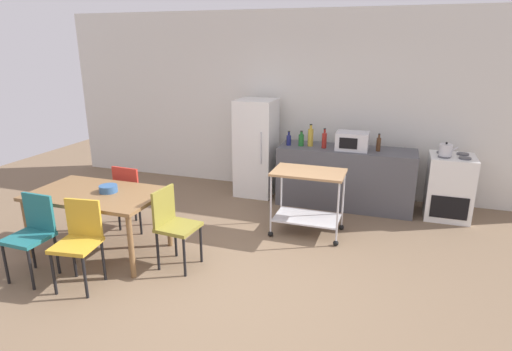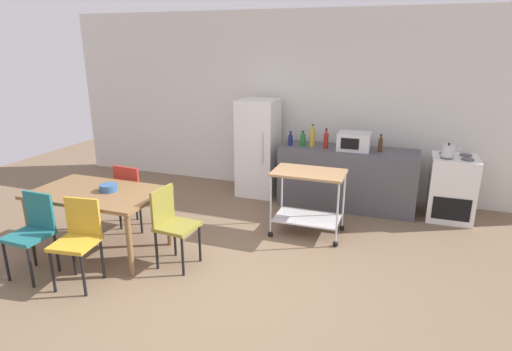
{
  "view_description": "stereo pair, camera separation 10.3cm",
  "coord_description": "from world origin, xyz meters",
  "px_view_note": "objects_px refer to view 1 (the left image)",
  "views": [
    {
      "loc": [
        1.56,
        -3.61,
        2.39
      ],
      "look_at": [
        -0.05,
        1.2,
        0.8
      ],
      "focal_mm": 29.72,
      "sensor_mm": 36.0,
      "label": 1
    },
    {
      "loc": [
        1.66,
        -3.57,
        2.39
      ],
      "look_at": [
        -0.05,
        1.2,
        0.8
      ],
      "focal_mm": 29.72,
      "sensor_mm": 36.0,
      "label": 2
    }
  ],
  "objects_px": {
    "chair_teal": "(32,231)",
    "microwave": "(352,141)",
    "bottle_soy_sauce": "(289,140)",
    "chair_red": "(133,193)",
    "stove_oven": "(449,187)",
    "chair_mustard": "(79,238)",
    "kettle": "(446,150)",
    "bottle_wine": "(378,144)",
    "chair_olive": "(173,222)",
    "bottle_vinegar": "(311,137)",
    "dining_table": "(97,199)",
    "fruit_bowl": "(108,189)",
    "kitchen_cart": "(308,192)",
    "bottle_sesame_oil": "(324,140)",
    "refrigerator": "(256,148)",
    "bottle_soda": "(301,140)"
  },
  "relations": [
    {
      "from": "chair_olive",
      "to": "bottle_vinegar",
      "type": "bearing_deg",
      "value": -17.4
    },
    {
      "from": "kitchen_cart",
      "to": "microwave",
      "type": "distance_m",
      "value": 1.26
    },
    {
      "from": "dining_table",
      "to": "chair_red",
      "type": "height_order",
      "value": "chair_red"
    },
    {
      "from": "bottle_sesame_oil",
      "to": "bottle_vinegar",
      "type": "bearing_deg",
      "value": 164.91
    },
    {
      "from": "kitchen_cart",
      "to": "bottle_soda",
      "type": "xyz_separation_m",
      "value": [
        -0.35,
        1.11,
        0.42
      ]
    },
    {
      "from": "bottle_sesame_oil",
      "to": "stove_oven",
      "type": "bearing_deg",
      "value": 3.21
    },
    {
      "from": "dining_table",
      "to": "kitchen_cart",
      "type": "xyz_separation_m",
      "value": [
        2.21,
        1.28,
        -0.1
      ]
    },
    {
      "from": "microwave",
      "to": "fruit_bowl",
      "type": "height_order",
      "value": "microwave"
    },
    {
      "from": "dining_table",
      "to": "microwave",
      "type": "distance_m",
      "value": 3.56
    },
    {
      "from": "stove_oven",
      "to": "bottle_soy_sauce",
      "type": "height_order",
      "value": "bottle_soy_sauce"
    },
    {
      "from": "stove_oven",
      "to": "bottle_soda",
      "type": "distance_m",
      "value": 2.2
    },
    {
      "from": "dining_table",
      "to": "microwave",
      "type": "relative_size",
      "value": 3.26
    },
    {
      "from": "bottle_wine",
      "to": "dining_table",
      "type": "bearing_deg",
      "value": -140.89
    },
    {
      "from": "chair_mustard",
      "to": "bottle_vinegar",
      "type": "relative_size",
      "value": 2.67
    },
    {
      "from": "chair_mustard",
      "to": "kettle",
      "type": "xyz_separation_m",
      "value": [
        3.58,
        3.03,
        0.48
      ]
    },
    {
      "from": "chair_mustard",
      "to": "bottle_vinegar",
      "type": "bearing_deg",
      "value": 53.16
    },
    {
      "from": "chair_mustard",
      "to": "bottle_wine",
      "type": "xyz_separation_m",
      "value": [
        2.7,
        3.08,
        0.49
      ]
    },
    {
      "from": "chair_mustard",
      "to": "kettle",
      "type": "distance_m",
      "value": 4.71
    },
    {
      "from": "chair_olive",
      "to": "microwave",
      "type": "xyz_separation_m",
      "value": [
        1.63,
        2.39,
        0.51
      ]
    },
    {
      "from": "bottle_soy_sauce",
      "to": "chair_red",
      "type": "bearing_deg",
      "value": -134.33
    },
    {
      "from": "chair_teal",
      "to": "kitchen_cart",
      "type": "height_order",
      "value": "chair_teal"
    },
    {
      "from": "chair_mustard",
      "to": "stove_oven",
      "type": "height_order",
      "value": "stove_oven"
    },
    {
      "from": "dining_table",
      "to": "chair_teal",
      "type": "distance_m",
      "value": 0.76
    },
    {
      "from": "bottle_sesame_oil",
      "to": "bottle_soda",
      "type": "bearing_deg",
      "value": 176.26
    },
    {
      "from": "dining_table",
      "to": "kitchen_cart",
      "type": "height_order",
      "value": "kitchen_cart"
    },
    {
      "from": "chair_mustard",
      "to": "stove_oven",
      "type": "relative_size",
      "value": 0.97
    },
    {
      "from": "stove_oven",
      "to": "bottle_sesame_oil",
      "type": "relative_size",
      "value": 3.11
    },
    {
      "from": "bottle_vinegar",
      "to": "bottle_sesame_oil",
      "type": "relative_size",
      "value": 1.13
    },
    {
      "from": "kitchen_cart",
      "to": "bottle_sesame_oil",
      "type": "bearing_deg",
      "value": 90.02
    },
    {
      "from": "chair_mustard",
      "to": "chair_olive",
      "type": "xyz_separation_m",
      "value": [
        0.7,
        0.65,
        0.0
      ]
    },
    {
      "from": "chair_teal",
      "to": "microwave",
      "type": "xyz_separation_m",
      "value": [
        2.91,
        3.07,
        0.51
      ]
    },
    {
      "from": "microwave",
      "to": "bottle_soy_sauce",
      "type": "bearing_deg",
      "value": -179.1
    },
    {
      "from": "chair_red",
      "to": "bottle_wine",
      "type": "bearing_deg",
      "value": -146.21
    },
    {
      "from": "refrigerator",
      "to": "fruit_bowl",
      "type": "bearing_deg",
      "value": -111.08
    },
    {
      "from": "chair_teal",
      "to": "stove_oven",
      "type": "bearing_deg",
      "value": 37.66
    },
    {
      "from": "chair_mustard",
      "to": "refrigerator",
      "type": "xyz_separation_m",
      "value": [
        0.8,
        3.2,
        0.26
      ]
    },
    {
      "from": "bottle_soy_sauce",
      "to": "kettle",
      "type": "bearing_deg",
      "value": -0.12
    },
    {
      "from": "chair_mustard",
      "to": "stove_oven",
      "type": "bearing_deg",
      "value": 32.27
    },
    {
      "from": "bottle_soy_sauce",
      "to": "bottle_sesame_oil",
      "type": "distance_m",
      "value": 0.54
    },
    {
      "from": "kitchen_cart",
      "to": "bottle_soy_sauce",
      "type": "relative_size",
      "value": 4.17
    },
    {
      "from": "kitchen_cart",
      "to": "fruit_bowl",
      "type": "height_order",
      "value": "kitchen_cart"
    },
    {
      "from": "chair_mustard",
      "to": "kitchen_cart",
      "type": "height_order",
      "value": "chair_mustard"
    },
    {
      "from": "chair_mustard",
      "to": "fruit_bowl",
      "type": "height_order",
      "value": "chair_mustard"
    },
    {
      "from": "chair_mustard",
      "to": "chair_teal",
      "type": "xyz_separation_m",
      "value": [
        -0.58,
        -0.02,
        0.0
      ]
    },
    {
      "from": "chair_olive",
      "to": "bottle_wine",
      "type": "xyz_separation_m",
      "value": [
        2.0,
        2.43,
        0.49
      ]
    },
    {
      "from": "chair_red",
      "to": "fruit_bowl",
      "type": "xyz_separation_m",
      "value": [
        0.12,
        -0.62,
        0.27
      ]
    },
    {
      "from": "dining_table",
      "to": "stove_oven",
      "type": "bearing_deg",
      "value": 31.7
    },
    {
      "from": "bottle_sesame_oil",
      "to": "kettle",
      "type": "distance_m",
      "value": 1.66
    },
    {
      "from": "chair_mustard",
      "to": "bottle_sesame_oil",
      "type": "relative_size",
      "value": 3.01
    },
    {
      "from": "microwave",
      "to": "bottle_wine",
      "type": "bearing_deg",
      "value": 6.29
    }
  ]
}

